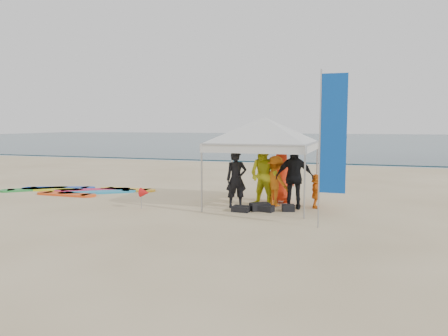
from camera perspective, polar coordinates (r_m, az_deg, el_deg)
name	(u,v)px	position (r m, az deg, el deg)	size (l,w,h in m)	color
ground	(171,223)	(11.44, -6.97, -7.15)	(120.00, 120.00, 0.00)	beige
ocean	(336,140)	(70.28, 14.39, 3.57)	(160.00, 84.00, 0.08)	#0C2633
shoreline_foam	(290,163)	(28.79, 8.65, 0.65)	(160.00, 1.20, 0.01)	silver
person_black_a	(236,179)	(13.29, 1.62, -1.47)	(0.64, 0.42, 1.75)	black
person_yellow	(264,175)	(13.52, 5.21, -0.93)	(0.95, 0.74, 1.95)	yellow
person_orange_a	(275,181)	(13.66, 6.73, -1.70)	(1.01, 0.58, 1.56)	orange
person_black_b	(295,177)	(13.23, 9.20, -1.23)	(1.12, 0.47, 1.91)	black
person_orange_b	(281,177)	(14.25, 7.49, -1.17)	(0.82, 0.53, 1.68)	red
person_seated	(316,191)	(13.58, 11.95, -2.95)	(0.96, 0.31, 1.04)	orange
canopy_tent	(264,117)	(13.52, 5.23, 6.60)	(4.19, 4.19, 3.16)	#A5A5A8
feather_flag	(332,136)	(10.81, 13.95, 4.14)	(0.65, 0.04, 3.86)	#A5A5A8
marker_pennant	(145,193)	(13.32, -10.31, -3.19)	(0.28, 0.28, 0.64)	#A5A5A8
gear_pile	(260,208)	(12.91, 4.79, -5.21)	(1.77, 0.85, 0.22)	black
surfboard_spread	(76,190)	(17.51, -18.81, -2.79)	(5.23, 2.27, 0.07)	#2490C1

